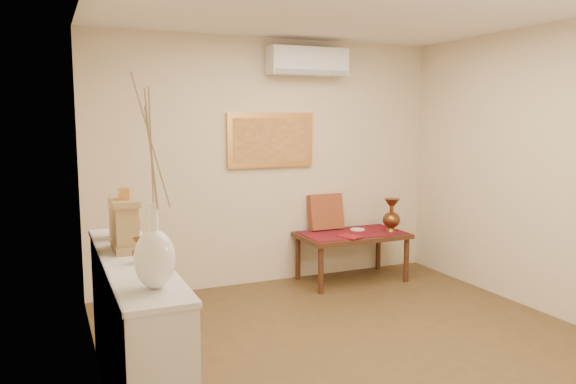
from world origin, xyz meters
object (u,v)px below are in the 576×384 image
brass_urn_tall (392,211)px  white_vase (152,181)px  wooden_chest (121,221)px  low_table (352,239)px  display_ledge (134,332)px  mantel_clock (125,224)px

brass_urn_tall → white_vase: bearing=-141.4°
wooden_chest → low_table: bearing=25.4°
brass_urn_tall → display_ledge: (-3.12, -1.77, -0.29)m
display_ledge → low_table: 3.27m
brass_urn_tall → display_ledge: 3.60m
mantel_clock → low_table: 3.22m
wooden_chest → low_table: size_ratio=0.20×
display_ledge → low_table: (2.67, 1.88, -0.01)m
brass_urn_tall → wooden_chest: 3.33m
low_table → white_vase: bearing=-135.8°
display_ledge → wooden_chest: size_ratio=8.28×
wooden_chest → white_vase: bearing=-89.9°
brass_urn_tall → low_table: bearing=166.4°
mantel_clock → wooden_chest: mantel_clock is taller
white_vase → brass_urn_tall: size_ratio=2.44×
brass_urn_tall → mantel_clock: mantel_clock is taller
wooden_chest → low_table: wooden_chest is taller
mantel_clock → low_table: size_ratio=0.34×
wooden_chest → brass_urn_tall: bearing=20.4°
white_vase → brass_urn_tall: white_vase is taller
white_vase → display_ledge: bearing=91.7°
white_vase → display_ledge: 1.26m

